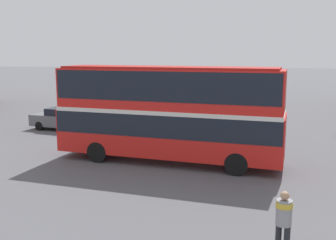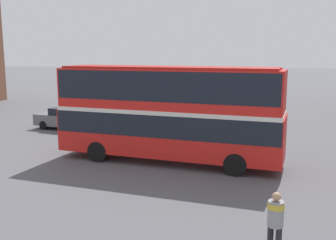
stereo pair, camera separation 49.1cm
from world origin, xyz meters
name	(u,v)px [view 2 (the right image)]	position (x,y,z in m)	size (l,w,h in m)	color
ground_plane	(170,160)	(0.00, 0.00, 0.00)	(240.00, 240.00, 0.00)	#5B5B60
double_decker_bus	(168,108)	(-0.07, -0.29, 2.68)	(11.20, 4.21, 4.67)	red
pedestrian_foreground	(275,218)	(4.30, -8.74, 1.09)	(0.62, 0.62, 1.79)	#232328
parked_car_kerb_near	(118,100)	(-7.99, 16.96, 0.82)	(4.87, 2.37, 1.65)	silver
parked_car_kerb_far	(68,118)	(-8.49, 6.75, 0.77)	(4.83, 2.79, 1.52)	slate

